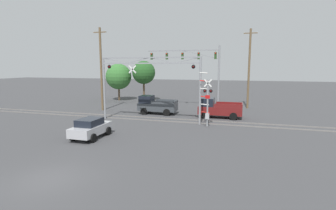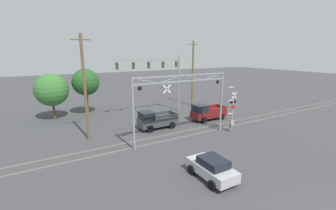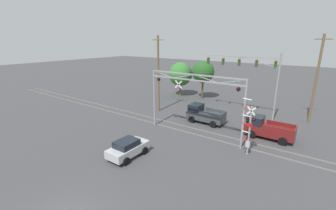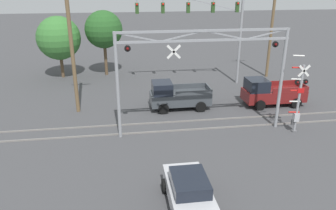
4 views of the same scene
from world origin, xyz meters
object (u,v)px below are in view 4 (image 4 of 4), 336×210
at_px(traffic_signal_span, 213,20).
at_px(crossing_signal_mast, 298,101).
at_px(pickup_truck_lead, 177,96).
at_px(background_tree_far_left_verge, 59,38).
at_px(crossing_gantry, 203,62).
at_px(sedan_waiting, 189,191).
at_px(utility_pole_right, 272,22).
at_px(pickup_truck_following, 270,93).
at_px(background_tree_beyond_span, 104,30).
at_px(utility_pole_left, 71,40).

bearing_deg(traffic_signal_span, crossing_signal_mast, -76.07).
bearing_deg(pickup_truck_lead, background_tree_far_left_verge, 134.52).
distance_m(crossing_gantry, background_tree_far_left_verge, 18.44).
xyz_separation_m(sedan_waiting, utility_pole_right, (12.36, 19.43, 4.70)).
relative_size(crossing_gantry, pickup_truck_following, 2.24).
relative_size(pickup_truck_following, sedan_waiting, 1.25).
distance_m(traffic_signal_span, pickup_truck_following, 8.57).
bearing_deg(background_tree_beyond_span, traffic_signal_span, -25.99).
relative_size(crossing_signal_mast, pickup_truck_following, 1.08).
bearing_deg(traffic_signal_span, crossing_gantry, -108.57).
relative_size(pickup_truck_lead, pickup_truck_following, 0.96).
xyz_separation_m(traffic_signal_span, background_tree_far_left_verge, (-14.47, 4.57, -2.00)).
height_order(pickup_truck_following, background_tree_far_left_verge, background_tree_far_left_verge).
bearing_deg(background_tree_far_left_verge, pickup_truck_following, -31.08).
distance_m(pickup_truck_lead, pickup_truck_following, 7.57).
bearing_deg(utility_pole_right, pickup_truck_following, -112.63).
distance_m(utility_pole_left, utility_pole_right, 19.80).
relative_size(sedan_waiting, background_tree_far_left_verge, 0.62).
height_order(crossing_gantry, pickup_truck_following, crossing_gantry).
bearing_deg(traffic_signal_span, background_tree_beyond_span, 154.01).
distance_m(crossing_signal_mast, utility_pole_right, 13.86).
bearing_deg(pickup_truck_following, background_tree_far_left_verge, 148.92).
relative_size(pickup_truck_lead, sedan_waiting, 1.20).
relative_size(crossing_gantry, background_tree_beyond_span, 1.63).
bearing_deg(sedan_waiting, traffic_signal_span, 71.89).
relative_size(crossing_signal_mast, background_tree_beyond_span, 0.79).
bearing_deg(sedan_waiting, utility_pole_right, 57.54).
height_order(sedan_waiting, background_tree_beyond_span, background_tree_beyond_span).
bearing_deg(pickup_truck_following, utility_pole_right, 67.37).
distance_m(crossing_gantry, utility_pole_right, 15.62).
xyz_separation_m(crossing_signal_mast, sedan_waiting, (-8.53, -6.54, -1.37)).
xyz_separation_m(utility_pole_right, background_tree_beyond_span, (-16.60, 3.10, -0.79)).
bearing_deg(sedan_waiting, pickup_truck_following, 51.80).
bearing_deg(utility_pole_right, utility_pole_left, -158.99).
relative_size(pickup_truck_following, utility_pole_left, 0.45).
bearing_deg(sedan_waiting, crossing_gantry, 72.51).
distance_m(traffic_signal_span, sedan_waiting, 19.28).
bearing_deg(utility_pole_left, crossing_gantry, -29.86).
height_order(pickup_truck_following, background_tree_beyond_span, background_tree_beyond_span).
height_order(utility_pole_left, background_tree_beyond_span, utility_pole_left).
xyz_separation_m(traffic_signal_span, utility_pole_right, (6.59, 1.79, -0.50)).
distance_m(pickup_truck_lead, utility_pole_left, 8.84).
bearing_deg(traffic_signal_span, utility_pole_left, -155.93).
height_order(crossing_gantry, crossing_signal_mast, crossing_gantry).
bearing_deg(background_tree_beyond_span, background_tree_far_left_verge, -175.95).
bearing_deg(background_tree_far_left_verge, crossing_gantry, -53.16).
bearing_deg(background_tree_far_left_verge, traffic_signal_span, -17.52).
bearing_deg(utility_pole_left, background_tree_beyond_span, 79.57).
bearing_deg(crossing_signal_mast, pickup_truck_lead, 142.92).
distance_m(crossing_gantry, traffic_signal_span, 10.82).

